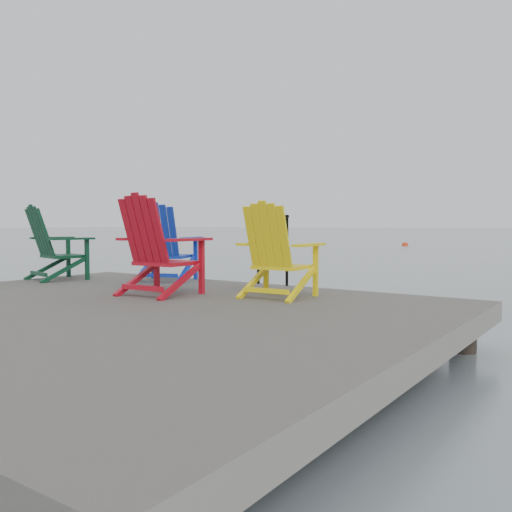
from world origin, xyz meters
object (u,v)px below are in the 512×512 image
Objects in this scene: chair_red at (157,246)px; buoy_b at (405,246)px; handrail at (272,243)px; chair_yellow at (276,251)px; chair_blue at (165,243)px; chair_green at (54,244)px.

chair_red is 28.71m from buoy_b.
handrail is 1.67m from chair_red.
chair_yellow is at bearing -54.97° from handrail.
chair_red is 1.09× the size of chair_yellow.
chair_blue is at bearing 162.04° from chair_yellow.
chair_red is at bearing 4.52° from chair_green.
handrail is 3.10m from chair_green.
chair_blue is 2.23m from chair_yellow.
handrail is 0.91× the size of chair_yellow.
chair_red is (-0.46, -1.60, -0.00)m from handrail.
chair_red reaches higher than chair_green.
chair_green is 0.99× the size of chair_blue.
chair_yellow is at bearing -35.36° from chair_blue.
chair_red is at bearing -70.05° from chair_blue.
buoy_b is at bearing 112.70° from chair_green.
chair_blue is at bearing -161.83° from handrail.
chair_green is 27.87m from buoy_b.
chair_green is at bearing 168.78° from chair_red.
chair_green is at bearing -172.60° from chair_blue.
buoy_b is (-4.65, 27.46, -1.01)m from chair_green.
chair_yellow is 28.46m from buoy_b.
handrail is at bearing -3.20° from chair_blue.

